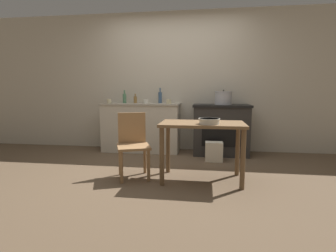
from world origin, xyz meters
name	(u,v)px	position (x,y,z in m)	size (l,w,h in m)	color
ground_plane	(162,174)	(0.00, 0.00, 0.00)	(14.00, 14.00, 0.00)	brown
wall_back	(176,82)	(0.00, 1.58, 1.27)	(8.00, 0.07, 2.55)	beige
counter_cabinet	(141,127)	(-0.61, 1.31, 0.44)	(1.43, 0.51, 0.89)	beige
stove	(221,129)	(0.84, 1.27, 0.44)	(0.97, 0.60, 0.88)	#2D2B28
work_table	(202,132)	(0.53, -0.16, 0.60)	(1.02, 0.60, 0.73)	brown
chair	(133,143)	(-0.35, -0.14, 0.44)	(0.52, 0.52, 0.83)	#997047
flour_sack	(214,152)	(0.71, 0.76, 0.15)	(0.27, 0.19, 0.31)	beige
stock_pot	(223,98)	(0.86, 1.22, 0.99)	(0.30, 0.30, 0.25)	#A8A8AD
mixing_bowl_large	(209,121)	(0.61, -0.31, 0.77)	(0.25, 0.25, 0.07)	silver
bottle_far_left	(135,99)	(-0.73, 1.36, 0.95)	(0.06, 0.06, 0.17)	olive
bottle_left	(125,98)	(-0.92, 1.34, 0.98)	(0.07, 0.07, 0.24)	#517F5B
bottle_mid_left	(160,97)	(-0.27, 1.43, 0.99)	(0.07, 0.07, 0.28)	#3D5675
cup_center_left	(169,102)	(-0.07, 1.14, 0.93)	(0.09, 0.09, 0.08)	beige
cup_center	(109,101)	(-1.15, 1.14, 0.93)	(0.08, 0.08, 0.08)	beige
cup_center_right	(146,101)	(-0.49, 1.22, 0.92)	(0.08, 0.08, 0.08)	silver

